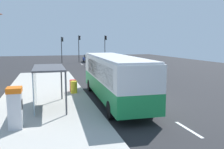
% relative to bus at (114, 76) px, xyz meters
% --- Properties ---
extents(ground_plane, '(56.00, 92.00, 0.04)m').
position_rel_bus_xyz_m(ground_plane, '(1.71, 13.75, -1.86)').
color(ground_plane, '#262628').
extents(sidewalk_platform, '(6.20, 30.00, 0.18)m').
position_rel_bus_xyz_m(sidewalk_platform, '(-4.69, 1.75, -1.75)').
color(sidewalk_platform, '#ADAAA3').
rests_on(sidewalk_platform, ground).
extents(lane_stripe_seg_0, '(0.16, 2.20, 0.01)m').
position_rel_bus_xyz_m(lane_stripe_seg_0, '(1.96, -6.25, -1.84)').
color(lane_stripe_seg_0, silver).
rests_on(lane_stripe_seg_0, ground).
extents(lane_stripe_seg_1, '(0.16, 2.20, 0.01)m').
position_rel_bus_xyz_m(lane_stripe_seg_1, '(1.96, -1.25, -1.84)').
color(lane_stripe_seg_1, silver).
rests_on(lane_stripe_seg_1, ground).
extents(lane_stripe_seg_2, '(0.16, 2.20, 0.01)m').
position_rel_bus_xyz_m(lane_stripe_seg_2, '(1.96, 3.75, -1.84)').
color(lane_stripe_seg_2, silver).
rests_on(lane_stripe_seg_2, ground).
extents(lane_stripe_seg_3, '(0.16, 2.20, 0.01)m').
position_rel_bus_xyz_m(lane_stripe_seg_3, '(1.96, 8.75, -1.84)').
color(lane_stripe_seg_3, silver).
rests_on(lane_stripe_seg_3, ground).
extents(lane_stripe_seg_4, '(0.16, 2.20, 0.01)m').
position_rel_bus_xyz_m(lane_stripe_seg_4, '(1.96, 13.75, -1.84)').
color(lane_stripe_seg_4, silver).
rests_on(lane_stripe_seg_4, ground).
extents(lane_stripe_seg_5, '(0.16, 2.20, 0.01)m').
position_rel_bus_xyz_m(lane_stripe_seg_5, '(1.96, 18.75, -1.84)').
color(lane_stripe_seg_5, silver).
rests_on(lane_stripe_seg_5, ground).
extents(lane_stripe_seg_6, '(0.16, 2.20, 0.01)m').
position_rel_bus_xyz_m(lane_stripe_seg_6, '(1.96, 23.75, -1.84)').
color(lane_stripe_seg_6, silver).
rests_on(lane_stripe_seg_6, ground).
extents(lane_stripe_seg_7, '(0.16, 2.20, 0.01)m').
position_rel_bus_xyz_m(lane_stripe_seg_7, '(1.96, 28.75, -1.84)').
color(lane_stripe_seg_7, silver).
rests_on(lane_stripe_seg_7, ground).
extents(bus, '(2.83, 11.08, 3.21)m').
position_rel_bus_xyz_m(bus, '(0.00, 0.00, 0.00)').
color(bus, '#1E8C47').
rests_on(bus, ground).
extents(white_van, '(2.21, 5.28, 2.30)m').
position_rel_bus_xyz_m(white_van, '(3.91, 23.16, -0.50)').
color(white_van, black).
rests_on(white_van, ground).
extents(sedan_near, '(1.85, 4.40, 1.52)m').
position_rel_bus_xyz_m(sedan_near, '(4.01, 33.14, -1.05)').
color(sedan_near, navy).
rests_on(sedan_near, ground).
extents(ticket_machine, '(0.66, 0.76, 1.94)m').
position_rel_bus_xyz_m(ticket_machine, '(-5.99, -4.31, -0.67)').
color(ticket_machine, silver).
rests_on(ticket_machine, sidewalk_platform).
extents(recycling_bin_yellow, '(0.52, 0.52, 0.95)m').
position_rel_bus_xyz_m(recycling_bin_yellow, '(-2.49, 2.70, -1.19)').
color(recycling_bin_yellow, yellow).
rests_on(recycling_bin_yellow, sidewalk_platform).
extents(recycling_bin_red, '(0.52, 0.52, 0.95)m').
position_rel_bus_xyz_m(recycling_bin_red, '(-2.49, 3.40, -1.19)').
color(recycling_bin_red, red).
rests_on(recycling_bin_red, sidewalk_platform).
extents(traffic_light_near_side, '(0.49, 0.28, 5.47)m').
position_rel_bus_xyz_m(traffic_light_near_side, '(7.21, 31.36, 1.77)').
color(traffic_light_near_side, '#2D2D2D').
rests_on(traffic_light_near_side, ground).
extents(traffic_light_far_side, '(0.49, 0.28, 5.16)m').
position_rel_bus_xyz_m(traffic_light_far_side, '(-1.39, 32.16, 1.58)').
color(traffic_light_far_side, '#2D2D2D').
rests_on(traffic_light_far_side, ground).
extents(traffic_light_median, '(0.49, 0.28, 5.50)m').
position_rel_bus_xyz_m(traffic_light_median, '(2.11, 32.96, 1.78)').
color(traffic_light_median, '#2D2D2D').
rests_on(traffic_light_median, ground).
extents(bus_shelter, '(1.80, 4.00, 2.50)m').
position_rel_bus_xyz_m(bus_shelter, '(-4.70, -0.99, 0.25)').
color(bus_shelter, '#4C4C51').
rests_on(bus_shelter, sidewalk_platform).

